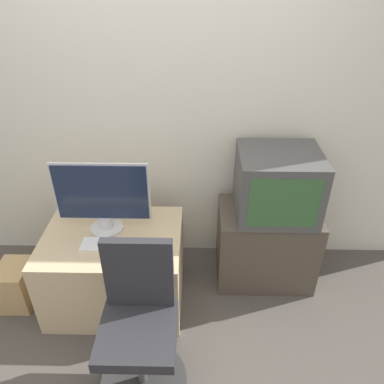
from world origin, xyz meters
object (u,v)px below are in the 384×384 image
object	(u,v)px
crt_tv	(277,184)
cardboard_box_lower	(17,285)
office_chair	(140,331)
keyboard	(106,245)
mouse	(138,245)
main_monitor	(102,197)

from	to	relation	value
crt_tv	cardboard_box_lower	bearing A→B (deg)	-170.35
crt_tv	office_chair	size ratio (longest dim) A/B	0.58
keyboard	mouse	bearing A→B (deg)	-1.41
mouse	main_monitor	bearing A→B (deg)	143.27
keyboard	cardboard_box_lower	bearing A→B (deg)	177.25
main_monitor	keyboard	size ratio (longest dim) A/B	1.97
keyboard	cardboard_box_lower	size ratio (longest dim) A/B	0.96
mouse	cardboard_box_lower	world-z (taller)	mouse
crt_tv	office_chair	xyz separation A→B (m)	(-0.85, -0.86, -0.44)
crt_tv	office_chair	distance (m)	1.29
keyboard	crt_tv	size ratio (longest dim) A/B	0.58
office_chair	mouse	bearing A→B (deg)	97.52
main_monitor	mouse	bearing A→B (deg)	-36.73
office_chair	main_monitor	bearing A→B (deg)	113.94
crt_tv	cardboard_box_lower	size ratio (longest dim) A/B	1.66
main_monitor	cardboard_box_lower	size ratio (longest dim) A/B	1.89
mouse	crt_tv	size ratio (longest dim) A/B	0.11
crt_tv	mouse	bearing A→B (deg)	-159.22
office_chair	crt_tv	bearing A→B (deg)	45.27
main_monitor	keyboard	distance (m)	0.30
mouse	cardboard_box_lower	size ratio (longest dim) A/B	0.18
main_monitor	mouse	xyz separation A→B (m)	(0.24, -0.18, -0.24)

